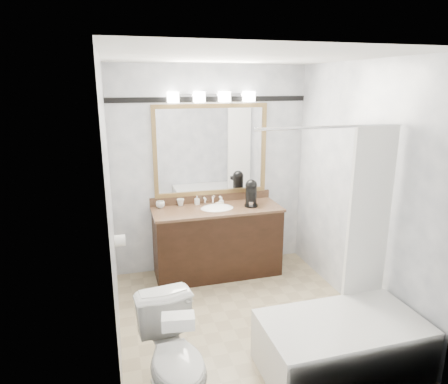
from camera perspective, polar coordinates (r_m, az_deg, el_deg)
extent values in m
cube|color=tan|center=(4.22, 2.75, -17.55)|extent=(2.40, 2.60, 0.01)
cube|color=white|center=(3.55, 3.30, 18.84)|extent=(2.40, 2.60, 0.01)
cube|color=white|center=(4.91, -1.90, 3.15)|extent=(2.40, 0.01, 2.50)
cube|color=white|center=(2.57, 12.49, -8.86)|extent=(2.40, 0.01, 2.50)
cube|color=white|center=(3.51, -15.98, -2.45)|extent=(0.01, 2.60, 2.50)
cube|color=white|center=(4.23, 18.66, 0.33)|extent=(0.01, 2.60, 2.50)
cube|color=black|center=(4.89, -0.99, -7.21)|extent=(1.50, 0.55, 0.82)
cube|color=brown|center=(4.75, -1.01, -2.47)|extent=(1.53, 0.58, 0.03)
cube|color=brown|center=(4.98, -1.81, -0.84)|extent=(1.53, 0.03, 0.10)
ellipsoid|color=white|center=(4.75, -1.01, -2.64)|extent=(0.44, 0.34, 0.14)
cube|color=olive|center=(4.78, -1.91, 12.20)|extent=(1.40, 0.04, 0.05)
cube|color=olive|center=(4.95, -1.80, -0.02)|extent=(1.40, 0.04, 0.05)
cube|color=olive|center=(4.72, -9.86, 5.53)|extent=(0.05, 0.04, 1.00)
cube|color=olive|center=(5.04, 5.65, 6.30)|extent=(0.05, 0.04, 1.00)
cube|color=white|center=(4.84, -1.87, 5.99)|extent=(1.30, 0.01, 1.00)
cube|color=silver|center=(4.77, -1.89, 13.69)|extent=(0.90, 0.05, 0.03)
cube|color=white|center=(4.63, -7.30, 13.28)|extent=(0.12, 0.12, 0.12)
cube|color=white|center=(4.69, -3.57, 13.40)|extent=(0.12, 0.12, 0.12)
cube|color=white|center=(4.76, 0.06, 13.46)|extent=(0.12, 0.12, 0.12)
cube|color=white|center=(4.85, 3.57, 13.46)|extent=(0.12, 0.12, 0.12)
cube|color=black|center=(4.79, -1.96, 13.10)|extent=(2.40, 0.01, 0.06)
cube|color=white|center=(3.61, 16.38, -20.24)|extent=(1.30, 0.72, 0.45)
cylinder|color=silver|center=(3.30, 15.14, 8.95)|extent=(1.30, 0.02, 0.02)
cube|color=white|center=(3.68, 20.03, -3.23)|extent=(0.40, 0.04, 1.55)
cylinder|color=white|center=(4.32, -14.64, -6.73)|extent=(0.11, 0.12, 0.12)
imported|color=white|center=(3.11, -6.95, -22.53)|extent=(0.52, 0.80, 0.77)
cube|color=white|center=(2.70, -6.55, -17.88)|extent=(0.22, 0.14, 0.09)
cylinder|color=black|center=(4.81, 3.88, -1.94)|extent=(0.16, 0.16, 0.02)
cylinder|color=black|center=(4.83, 3.89, -0.40)|extent=(0.14, 0.14, 0.24)
sphere|color=black|center=(4.80, 3.92, 0.97)|extent=(0.14, 0.14, 0.14)
cube|color=black|center=(4.74, 3.93, 0.26)|extent=(0.12, 0.12, 0.05)
cylinder|color=silver|center=(4.79, 3.89, -1.69)|extent=(0.05, 0.05, 0.05)
imported|color=white|center=(4.80, -9.09, -1.79)|extent=(0.11, 0.11, 0.08)
imported|color=white|center=(4.85, -6.23, -1.47)|extent=(0.10, 0.10, 0.08)
imported|color=white|center=(4.87, -3.88, -1.17)|extent=(0.06, 0.06, 0.11)
imported|color=white|center=(4.90, -0.39, -1.24)|extent=(0.07, 0.07, 0.08)
cube|color=beige|center=(4.86, -0.61, -1.66)|extent=(0.10, 0.09, 0.03)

